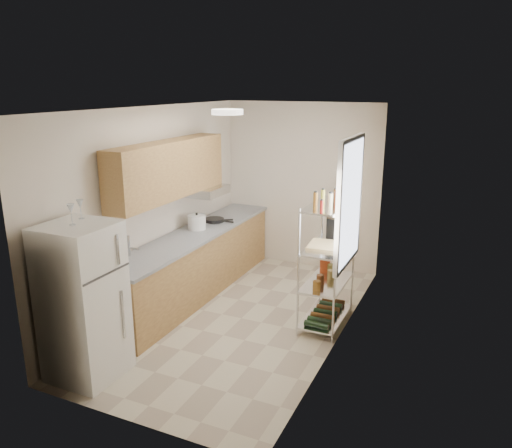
{
  "coord_description": "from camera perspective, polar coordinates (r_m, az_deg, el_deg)",
  "views": [
    {
      "loc": [
        2.54,
        -5.16,
        2.87
      ],
      "look_at": [
        0.09,
        0.25,
        1.19
      ],
      "focal_mm": 35.0,
      "sensor_mm": 36.0,
      "label": 1
    }
  ],
  "objects": [
    {
      "name": "storage_bag",
      "position": [
        6.42,
        7.89,
        -4.67
      ],
      "size": [
        0.1,
        0.14,
        0.16
      ],
      "primitive_type": "cube",
      "rotation": [
        0.0,
        0.0,
        0.01
      ],
      "color": "#9C3513",
      "rests_on": "bakers_rack"
    },
    {
      "name": "wine_glass_b",
      "position": [
        5.14,
        -19.41,
        1.6
      ],
      "size": [
        0.07,
        0.07,
        0.19
      ],
      "primitive_type": null,
      "color": "silver",
      "rests_on": "refrigerator"
    },
    {
      "name": "counter_run",
      "position": [
        7.0,
        -6.92,
        -4.47
      ],
      "size": [
        0.63,
        3.51,
        0.9
      ],
      "color": "tan",
      "rests_on": "ground"
    },
    {
      "name": "wine_glass_a",
      "position": [
        4.94,
        -20.35,
        1.01
      ],
      "size": [
        0.07,
        0.07,
        0.2
      ],
      "primitive_type": null,
      "color": "silver",
      "rests_on": "refrigerator"
    },
    {
      "name": "espresso_machine",
      "position": [
        6.2,
        9.34,
        -0.4
      ],
      "size": [
        0.24,
        0.29,
        0.29
      ],
      "primitive_type": "cube",
      "rotation": [
        0.0,
        0.0,
        -0.34
      ],
      "color": "black",
      "rests_on": "bakers_rack"
    },
    {
      "name": "refrigerator",
      "position": [
        5.24,
        -19.14,
        -8.42
      ],
      "size": [
        0.65,
        0.65,
        1.59
      ],
      "primitive_type": "cube",
      "color": "white",
      "rests_on": "ground"
    },
    {
      "name": "range_hood",
      "position": [
        7.17,
        -5.82,
        3.83
      ],
      "size": [
        0.5,
        0.6,
        0.12
      ],
      "primitive_type": "cube",
      "color": "#B7BABC",
      "rests_on": "room"
    },
    {
      "name": "ceiling_dome",
      "position": [
        5.49,
        -3.3,
        12.68
      ],
      "size": [
        0.34,
        0.34,
        0.05
      ],
      "primitive_type": "cylinder",
      "color": "white",
      "rests_on": "room"
    },
    {
      "name": "rice_cooker",
      "position": [
        7.0,
        -6.78,
        0.23
      ],
      "size": [
        0.25,
        0.25,
        0.2
      ],
      "primitive_type": "cylinder",
      "color": "white",
      "rests_on": "counter_run"
    },
    {
      "name": "room",
      "position": [
        5.96,
        -1.78,
        0.55
      ],
      "size": [
        2.52,
        4.42,
        2.62
      ],
      "color": "beige",
      "rests_on": "ground"
    },
    {
      "name": "bakers_rack",
      "position": [
        5.93,
        8.27,
        -1.61
      ],
      "size": [
        0.45,
        0.9,
        1.73
      ],
      "color": "silver",
      "rests_on": "ground"
    },
    {
      "name": "frying_pan_small",
      "position": [
        7.34,
        -4.74,
        0.39
      ],
      "size": [
        0.3,
        0.3,
        0.04
      ],
      "primitive_type": "cylinder",
      "rotation": [
        0.0,
        0.0,
        0.58
      ],
      "color": "black",
      "rests_on": "counter_run"
    },
    {
      "name": "window",
      "position": [
        5.81,
        10.68,
        2.43
      ],
      "size": [
        0.06,
        1.0,
        1.46
      ],
      "primitive_type": "cube",
      "color": "white",
      "rests_on": "room"
    },
    {
      "name": "upper_cabinets",
      "position": [
        6.45,
        -9.91,
        6.14
      ],
      "size": [
        0.33,
        2.2,
        0.72
      ],
      "primitive_type": "cube",
      "color": "tan",
      "rests_on": "room"
    },
    {
      "name": "cutting_board",
      "position": [
        5.94,
        7.67,
        -2.41
      ],
      "size": [
        0.36,
        0.45,
        0.03
      ],
      "primitive_type": "cube",
      "rotation": [
        0.0,
        0.0,
        0.09
      ],
      "color": "tan",
      "rests_on": "bakers_rack"
    },
    {
      "name": "frying_pan_large",
      "position": [
        7.37,
        -4.77,
        0.46
      ],
      "size": [
        0.29,
        0.29,
        0.05
      ],
      "primitive_type": "cylinder",
      "rotation": [
        0.0,
        0.0,
        0.01
      ],
      "color": "black",
      "rests_on": "counter_run"
    }
  ]
}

